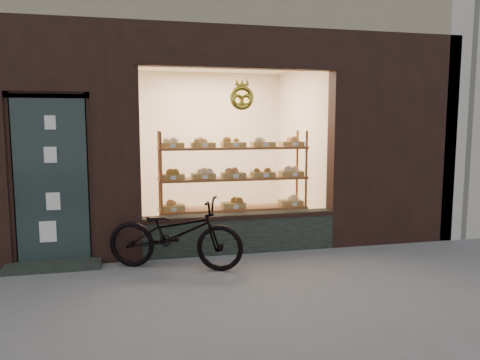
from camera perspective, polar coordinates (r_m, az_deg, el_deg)
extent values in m
plane|color=#616161|center=(4.65, 0.69, -16.05)|extent=(90.00, 90.00, 0.00)
cube|color=black|center=(6.64, 0.00, -6.45)|extent=(2.70, 0.25, 0.55)
cube|color=#273334|center=(6.33, -21.99, -0.05)|extent=(0.90, 0.04, 2.15)
cube|color=black|center=(6.38, -21.76, -9.71)|extent=(1.15, 0.35, 0.08)
torus|color=yellow|center=(6.36, 0.22, 9.98)|extent=(0.33, 0.07, 0.33)
cube|color=brown|center=(7.09, -0.80, -7.44)|extent=(2.20, 0.45, 0.04)
cube|color=brown|center=(6.98, -0.81, -3.46)|extent=(2.20, 0.45, 0.03)
cube|color=brown|center=(6.91, -0.82, 0.20)|extent=(2.20, 0.45, 0.04)
cube|color=brown|center=(6.88, -0.82, 3.93)|extent=(2.20, 0.45, 0.04)
cylinder|color=brown|center=(6.59, -9.56, -1.55)|extent=(0.04, 0.04, 1.70)
cylinder|color=brown|center=(7.06, 8.04, -0.95)|extent=(0.04, 0.04, 1.70)
cylinder|color=brown|center=(6.98, -9.78, -1.08)|extent=(0.04, 0.04, 1.70)
cylinder|color=brown|center=(7.42, 6.94, -0.54)|extent=(0.04, 0.04, 1.70)
cube|color=olive|center=(6.84, -8.20, -3.32)|extent=(0.34, 0.24, 0.07)
sphere|color=#C66C3A|center=(6.82, -8.22, -2.61)|extent=(0.11, 0.11, 0.11)
cube|color=white|center=(6.66, -8.06, -3.60)|extent=(0.07, 0.01, 0.05)
cube|color=olive|center=(6.97, -0.81, -3.04)|extent=(0.34, 0.24, 0.07)
sphere|color=brown|center=(6.96, -0.81, -2.35)|extent=(0.11, 0.11, 0.11)
cube|color=white|center=(6.80, -0.47, -3.31)|extent=(0.07, 0.01, 0.05)
cube|color=olive|center=(7.22, 6.18, -2.73)|extent=(0.34, 0.24, 0.07)
sphere|color=beige|center=(7.21, 6.19, -2.07)|extent=(0.11, 0.11, 0.11)
cube|color=white|center=(7.05, 6.69, -2.98)|extent=(0.08, 0.01, 0.05)
cube|color=olive|center=(6.77, -8.27, 0.43)|extent=(0.34, 0.24, 0.07)
sphere|color=brown|center=(6.76, -8.28, 1.15)|extent=(0.11, 0.11, 0.11)
cube|color=white|center=(6.59, -8.13, 0.25)|extent=(0.07, 0.01, 0.06)
cube|color=olive|center=(6.83, -4.51, 0.54)|extent=(0.34, 0.24, 0.07)
sphere|color=beige|center=(6.82, -4.51, 1.25)|extent=(0.11, 0.11, 0.11)
cube|color=white|center=(6.64, -4.26, 0.36)|extent=(0.07, 0.01, 0.06)
cube|color=olive|center=(6.91, -0.82, 0.64)|extent=(0.34, 0.24, 0.07)
sphere|color=#C66C3A|center=(6.90, -0.82, 1.34)|extent=(0.11, 0.11, 0.11)
cube|color=white|center=(6.73, -0.48, 0.46)|extent=(0.07, 0.01, 0.06)
cube|color=olive|center=(7.02, 2.77, 0.73)|extent=(0.34, 0.24, 0.07)
sphere|color=brown|center=(7.01, 2.77, 1.42)|extent=(0.11, 0.11, 0.11)
cube|color=white|center=(6.84, 3.20, 0.56)|extent=(0.07, 0.01, 0.06)
cube|color=olive|center=(7.16, 6.23, 0.82)|extent=(0.34, 0.24, 0.07)
sphere|color=beige|center=(7.15, 6.24, 1.50)|extent=(0.11, 0.11, 0.11)
cube|color=white|center=(6.98, 6.74, 0.66)|extent=(0.08, 0.01, 0.06)
cube|color=olive|center=(6.73, -8.34, 4.24)|extent=(0.34, 0.24, 0.07)
sphere|color=beige|center=(6.73, -8.35, 4.96)|extent=(0.11, 0.11, 0.11)
cube|color=white|center=(6.55, -8.20, 4.16)|extent=(0.07, 0.01, 0.06)
cube|color=olive|center=(6.79, -4.54, 4.31)|extent=(0.34, 0.24, 0.07)
sphere|color=#C66C3A|center=(6.79, -4.55, 5.03)|extent=(0.11, 0.11, 0.11)
cube|color=white|center=(6.61, -4.30, 4.24)|extent=(0.07, 0.01, 0.06)
cube|color=olive|center=(6.87, -0.82, 4.37)|extent=(0.34, 0.24, 0.07)
sphere|color=brown|center=(6.87, -0.83, 5.08)|extent=(0.11, 0.11, 0.11)
cube|color=white|center=(6.69, -0.48, 4.29)|extent=(0.07, 0.01, 0.06)
cube|color=olive|center=(6.98, 2.79, 4.40)|extent=(0.34, 0.24, 0.07)
sphere|color=beige|center=(6.98, 2.80, 5.10)|extent=(0.11, 0.11, 0.11)
cube|color=white|center=(6.81, 3.23, 4.33)|extent=(0.07, 0.01, 0.06)
cube|color=olive|center=(7.12, 6.28, 4.42)|extent=(0.34, 0.24, 0.07)
sphere|color=#C66C3A|center=(7.12, 6.29, 5.10)|extent=(0.11, 0.11, 0.11)
cube|color=white|center=(6.95, 6.79, 4.35)|extent=(0.08, 0.01, 0.06)
imported|color=black|center=(5.91, -7.89, -6.46)|extent=(1.81, 1.19, 0.90)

